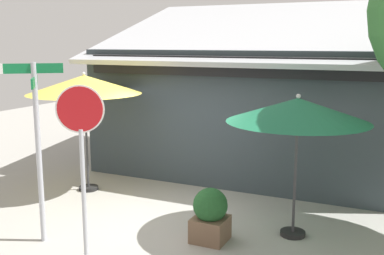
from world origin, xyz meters
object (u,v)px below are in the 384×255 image
object	(u,v)px
street_sign_post	(37,133)
patio_umbrella_mustard_left	(84,85)
sidewalk_planter	(210,215)
patio_umbrella_forest_green_center	(298,111)
stop_sign	(81,141)

from	to	relation	value
street_sign_post	patio_umbrella_mustard_left	distance (m)	2.85
patio_umbrella_mustard_left	sidewalk_planter	distance (m)	4.36
patio_umbrella_mustard_left	patio_umbrella_forest_green_center	world-z (taller)	patio_umbrella_mustard_left
street_sign_post	sidewalk_planter	world-z (taller)	street_sign_post
street_sign_post	sidewalk_planter	xyz separation A→B (m)	(2.60, 1.21, -1.41)
patio_umbrella_forest_green_center	sidewalk_planter	xyz separation A→B (m)	(-1.24, -0.81, -1.76)
street_sign_post	stop_sign	world-z (taller)	street_sign_post
stop_sign	patio_umbrella_forest_green_center	bearing A→B (deg)	39.72
sidewalk_planter	patio_umbrella_forest_green_center	bearing A→B (deg)	33.21
stop_sign	sidewalk_planter	distance (m)	2.53
patio_umbrella_forest_green_center	sidewalk_planter	bearing A→B (deg)	-146.79
street_sign_post	patio_umbrella_forest_green_center	xyz separation A→B (m)	(3.84, 2.02, 0.34)
street_sign_post	patio_umbrella_mustard_left	world-z (taller)	street_sign_post
street_sign_post	patio_umbrella_mustard_left	size ratio (longest dim) A/B	1.12
patio_umbrella_mustard_left	patio_umbrella_forest_green_center	distance (m)	4.92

